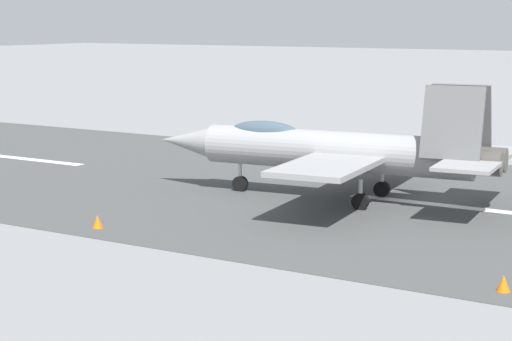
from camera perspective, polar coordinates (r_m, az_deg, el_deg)
name	(u,v)px	position (r m, az deg, el deg)	size (l,w,h in m)	color
ground_plane	(443,206)	(41.64, 11.88, -2.21)	(400.00, 400.00, 0.00)	gray
runway_strip	(444,206)	(41.63, 11.90, -2.20)	(240.00, 26.00, 0.02)	#434544
fighter_jet	(335,149)	(41.81, 5.07, 1.35)	(17.64, 13.78, 5.60)	gray
marker_cone_near	(503,283)	(29.11, 15.52, -6.96)	(0.44, 0.44, 0.55)	orange
marker_cone_mid	(98,222)	(36.92, -10.09, -3.24)	(0.44, 0.44, 0.55)	orange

